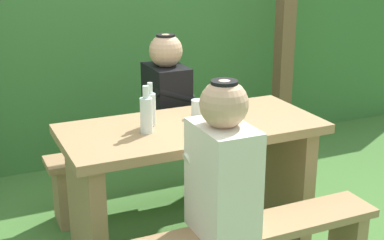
% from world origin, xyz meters
% --- Properties ---
extents(hedge_backdrop, '(6.40, 0.62, 1.63)m').
position_xyz_m(hedge_backdrop, '(0.00, 1.79, 0.81)').
color(hedge_backdrop, '#3A7134').
rests_on(hedge_backdrop, ground_plane).
extents(pergola_post_right, '(0.12, 0.12, 1.97)m').
position_xyz_m(pergola_post_right, '(1.33, 1.13, 0.99)').
color(pergola_post_right, brown).
rests_on(pergola_post_right, ground_plane).
extents(picnic_table, '(1.40, 0.64, 0.75)m').
position_xyz_m(picnic_table, '(0.00, 0.00, 0.51)').
color(picnic_table, '#9E7A51').
rests_on(picnic_table, ground_plane).
extents(bench_far, '(1.40, 0.24, 0.43)m').
position_xyz_m(bench_far, '(0.00, 0.59, 0.31)').
color(bench_far, '#9E7A51').
rests_on(bench_far, ground_plane).
extents(person_white_shirt, '(0.25, 0.35, 0.72)m').
position_xyz_m(person_white_shirt, '(-0.12, -0.58, 0.76)').
color(person_white_shirt, silver).
rests_on(person_white_shirt, bench_near).
extents(person_black_coat, '(0.25, 0.35, 0.72)m').
position_xyz_m(person_black_coat, '(0.09, 0.58, 0.76)').
color(person_black_coat, black).
rests_on(person_black_coat, bench_far).
extents(drinking_glass, '(0.08, 0.08, 0.10)m').
position_xyz_m(drinking_glass, '(0.09, 0.11, 0.80)').
color(drinking_glass, silver).
rests_on(drinking_glass, picnic_table).
extents(bottle_left, '(0.06, 0.06, 0.24)m').
position_xyz_m(bottle_left, '(-0.21, 0.08, 0.85)').
color(bottle_left, silver).
rests_on(bottle_left, picnic_table).
extents(bottle_right, '(0.06, 0.06, 0.25)m').
position_xyz_m(bottle_right, '(-0.27, -0.02, 0.85)').
color(bottle_right, silver).
rests_on(bottle_right, picnic_table).
extents(cell_phone, '(0.09, 0.15, 0.01)m').
position_xyz_m(cell_phone, '(0.20, 0.07, 0.76)').
color(cell_phone, black).
rests_on(cell_phone, picnic_table).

